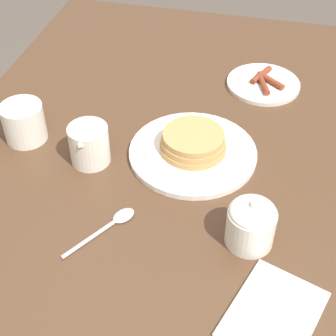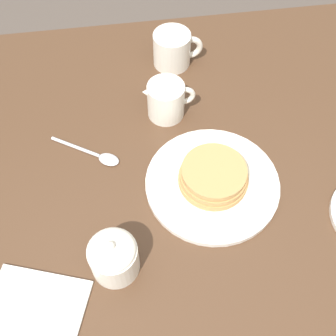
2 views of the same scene
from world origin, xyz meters
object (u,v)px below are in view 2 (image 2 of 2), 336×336
object	(u,v)px
pancake_plate	(212,179)
creamer_pitcher	(166,100)
napkin	(35,308)
coffee_mug	(173,49)
sugar_bowl	(114,256)
spoon	(97,155)

from	to	relation	value
pancake_plate	creamer_pitcher	size ratio (longest dim) A/B	2.23
creamer_pitcher	napkin	bearing A→B (deg)	-124.97
coffee_mug	napkin	xyz separation A→B (m)	(-0.31, -0.54, -0.04)
pancake_plate	sugar_bowl	xyz separation A→B (m)	(-0.20, -0.14, 0.03)
coffee_mug	sugar_bowl	distance (m)	0.51
pancake_plate	sugar_bowl	world-z (taller)	sugar_bowl
creamer_pitcher	pancake_plate	bearing A→B (deg)	-71.88
coffee_mug	spoon	world-z (taller)	coffee_mug
creamer_pitcher	spoon	size ratio (longest dim) A/B	0.82
pancake_plate	napkin	world-z (taller)	pancake_plate
pancake_plate	sugar_bowl	size ratio (longest dim) A/B	2.69
creamer_pitcher	sugar_bowl	distance (m)	0.36
spoon	creamer_pitcher	bearing A→B (deg)	31.25
pancake_plate	sugar_bowl	distance (m)	0.24
pancake_plate	spoon	size ratio (longest dim) A/B	1.83
creamer_pitcher	coffee_mug	bearing A→B (deg)	75.65
coffee_mug	sugar_bowl	size ratio (longest dim) A/B	1.21
napkin	spoon	bearing A→B (deg)	68.42
coffee_mug	spoon	bearing A→B (deg)	-127.91
pancake_plate	spoon	bearing A→B (deg)	155.56
sugar_bowl	coffee_mug	bearing A→B (deg)	70.40
coffee_mug	spoon	size ratio (longest dim) A/B	0.82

